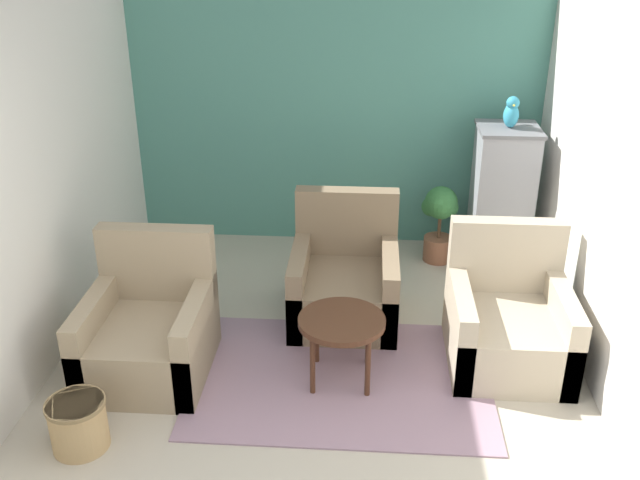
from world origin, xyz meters
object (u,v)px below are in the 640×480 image
object	(u,v)px
parrot	(511,113)
potted_plant	(440,218)
armchair_right	(507,324)
wicker_basket	(78,423)
armchair_left	(150,333)
armchair_middle	(345,283)
coffee_table	(342,326)
birdcage	(501,199)

from	to	relation	value
parrot	potted_plant	xyz separation A→B (m)	(-0.50, 0.08, -0.97)
armchair_right	wicker_basket	xyz separation A→B (m)	(-2.63, -1.09, -0.11)
armchair_left	armchair_right	xyz separation A→B (m)	(2.43, 0.29, 0.00)
armchair_left	armchair_right	world-z (taller)	same
armchair_left	armchair_middle	bearing A→B (deg)	31.89
coffee_table	wicker_basket	distance (m)	1.70
potted_plant	wicker_basket	world-z (taller)	potted_plant
armchair_left	armchair_right	distance (m)	2.45
armchair_right	wicker_basket	size ratio (longest dim) A/B	2.68
birdcage	potted_plant	world-z (taller)	birdcage
armchair_right	parrot	bearing A→B (deg)	84.09
parrot	birdcage	bearing A→B (deg)	-90.00
armchair_right	birdcage	xyz separation A→B (m)	(0.15, 1.45, 0.35)
armchair_middle	armchair_left	bearing A→B (deg)	-148.11
potted_plant	armchair_right	bearing A→B (deg)	-77.21
birdcage	armchair_right	bearing A→B (deg)	-95.92
wicker_basket	armchair_right	bearing A→B (deg)	22.43
armchair_middle	birdcage	xyz separation A→B (m)	(1.29, 0.94, 0.35)
armchair_left	armchair_right	size ratio (longest dim) A/B	1.00
armchair_middle	potted_plant	world-z (taller)	armchair_middle
coffee_table	armchair_middle	distance (m)	0.84
armchair_left	wicker_basket	distance (m)	0.83
armchair_middle	wicker_basket	xyz separation A→B (m)	(-1.49, -1.60, -0.11)
armchair_middle	potted_plant	xyz separation A→B (m)	(0.80, 1.02, 0.13)
potted_plant	wicker_basket	distance (m)	3.48
birdcage	wicker_basket	distance (m)	3.79
armchair_middle	wicker_basket	distance (m)	2.19
armchair_right	parrot	size ratio (longest dim) A/B	3.50
parrot	armchair_middle	bearing A→B (deg)	-143.95
coffee_table	armchair_right	size ratio (longest dim) A/B	0.62
armchair_middle	parrot	xyz separation A→B (m)	(1.29, 0.94, 1.10)
coffee_table	armchair_middle	bearing A→B (deg)	90.80
armchair_right	coffee_table	bearing A→B (deg)	-164.37
armchair_left	wicker_basket	size ratio (longest dim) A/B	2.68
parrot	wicker_basket	distance (m)	3.96
birdcage	parrot	bearing A→B (deg)	90.00
birdcage	parrot	xyz separation A→B (m)	(-0.00, 0.00, 0.75)
armchair_middle	birdcage	distance (m)	1.64
coffee_table	armchair_left	xyz separation A→B (m)	(-1.30, 0.03, -0.14)
parrot	potted_plant	world-z (taller)	parrot
armchair_right	armchair_middle	distance (m)	1.25
armchair_left	parrot	world-z (taller)	parrot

